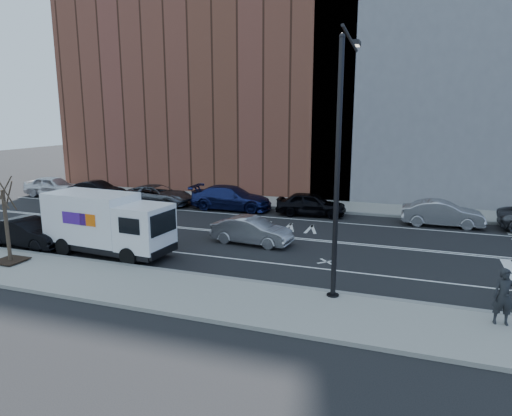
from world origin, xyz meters
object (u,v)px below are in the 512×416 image
Objects in this scene: far_parked_a at (54,186)px; pedestrian at (504,297)px; far_parked_b at (98,191)px; driving_sedan at (252,231)px; fedex_van at (107,223)px.

far_parked_a is 32.90m from pedestrian.
far_parked_a is at bearing 89.16° from far_parked_b.
driving_sedan is 2.32× the size of pedestrian.
fedex_van is 7.02m from driving_sedan.
far_parked_b is at bearing 69.54° from driving_sedan.
pedestrian is at bearing -3.56° from fedex_van.
far_parked_a is 1.14× the size of driving_sedan.
pedestrian is at bearing -117.09° from far_parked_b.
far_parked_b is at bearing 134.67° from fedex_van.
fedex_van reaches higher than pedestrian.
fedex_van is 3.61× the size of pedestrian.
driving_sedan is at bearing -113.13° from far_parked_a.
pedestrian reaches higher than far_parked_b.
far_parked_b is at bearing -93.86° from far_parked_a.
driving_sedan is (19.52, -7.31, -0.12)m from far_parked_a.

